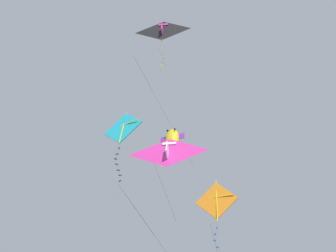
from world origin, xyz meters
The scene contains 5 objects.
kite_delta_near_left centered at (3.56, -5.73, 24.64)m, with size 3.62×2.23×9.52m.
kite_diamond_low_drifter centered at (5.76, -6.09, 17.72)m, with size 2.24×1.29×4.99m.
kite_delta_near_right centered at (3.15, 1.46, 11.82)m, with size 3.92×2.30×7.04m.
kite_diamond_mid_left centered at (0.64, -6.84, 13.57)m, with size 2.27×0.71×5.76m.
kite_fish_highest centered at (3.00, -6.16, 16.95)m, with size 1.81×1.42×5.37m.
Camera 1 is at (2.97, 21.25, 0.50)m, focal length 61.50 mm.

